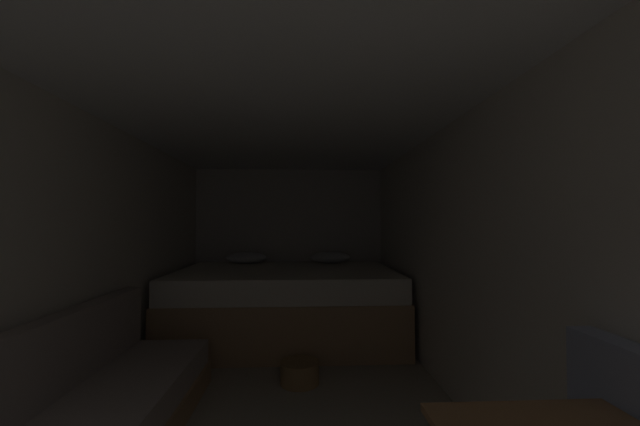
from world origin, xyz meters
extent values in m
plane|color=#A39984|center=(0.00, 2.09, 0.00)|extent=(7.37, 7.37, 0.00)
cube|color=beige|center=(0.00, 4.80, 1.06)|extent=(2.73, 0.05, 2.11)
cube|color=beige|center=(-1.34, 2.09, 1.06)|extent=(0.05, 5.37, 2.11)
cube|color=beige|center=(1.34, 2.09, 1.06)|extent=(0.05, 5.37, 2.11)
cube|color=white|center=(0.00, 2.09, 2.14)|extent=(2.73, 5.37, 0.05)
cube|color=tan|center=(0.00, 3.86, 0.28)|extent=(2.51, 1.73, 0.55)
cube|color=beige|center=(0.00, 3.86, 0.68)|extent=(2.47, 1.69, 0.25)
ellipsoid|color=white|center=(-0.57, 4.51, 0.88)|extent=(0.54, 0.34, 0.15)
ellipsoid|color=white|center=(0.57, 4.51, 0.88)|extent=(0.54, 0.34, 0.15)
cube|color=#A8998E|center=(-1.24, 1.35, 0.58)|extent=(0.12, 2.69, 0.45)
cylinder|color=olive|center=(0.16, 2.63, 0.09)|extent=(0.33, 0.33, 0.18)
camera|label=1|loc=(0.17, -0.48, 1.34)|focal=20.62mm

